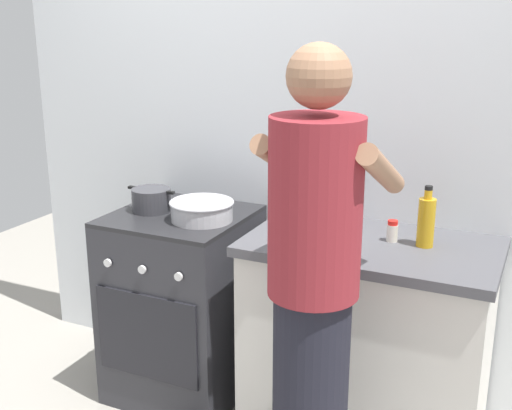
# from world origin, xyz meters

# --- Properties ---
(back_wall) EXTENTS (3.20, 0.10, 2.50)m
(back_wall) POSITION_xyz_m (0.20, 0.50, 1.25)
(back_wall) COLOR silver
(back_wall) RESTS_ON ground
(countertop) EXTENTS (1.00, 0.60, 0.90)m
(countertop) POSITION_xyz_m (0.55, 0.15, 0.45)
(countertop) COLOR silver
(countertop) RESTS_ON ground
(stove_range) EXTENTS (0.60, 0.62, 0.90)m
(stove_range) POSITION_xyz_m (-0.35, 0.15, 0.45)
(stove_range) COLOR #2D2D33
(stove_range) RESTS_ON ground
(pot) EXTENTS (0.25, 0.18, 0.11)m
(pot) POSITION_xyz_m (-0.49, 0.13, 0.95)
(pot) COLOR #38383D
(pot) RESTS_ON stove_range
(mixing_bowl) EXTENTS (0.29, 0.29, 0.09)m
(mixing_bowl) POSITION_xyz_m (-0.21, 0.11, 0.95)
(mixing_bowl) COLOR #B7B7BC
(mixing_bowl) RESTS_ON stove_range
(utensil_crock) EXTENTS (0.10, 0.10, 0.33)m
(utensil_crock) POSITION_xyz_m (0.36, 0.35, 1.01)
(utensil_crock) COLOR silver
(utensil_crock) RESTS_ON countertop
(spice_bottle) EXTENTS (0.04, 0.04, 0.09)m
(spice_bottle) POSITION_xyz_m (0.62, 0.19, 0.94)
(spice_bottle) COLOR silver
(spice_bottle) RESTS_ON countertop
(oil_bottle) EXTENTS (0.07, 0.07, 0.24)m
(oil_bottle) POSITION_xyz_m (0.75, 0.19, 1.00)
(oil_bottle) COLOR gold
(oil_bottle) RESTS_ON countertop
(person) EXTENTS (0.41, 0.50, 1.70)m
(person) POSITION_xyz_m (0.51, -0.41, 0.86)
(person) COLOR black
(person) RESTS_ON ground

